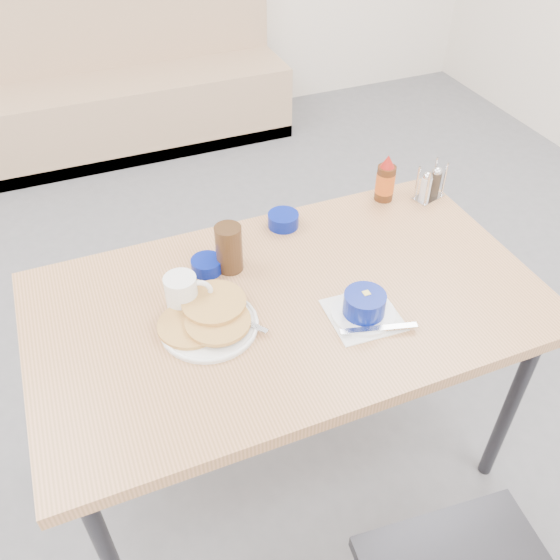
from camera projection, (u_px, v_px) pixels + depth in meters
name	position (u px, v px, depth m)	size (l,w,h in m)	color
ground	(316.00, 515.00, 1.95)	(6.00, 6.00, 0.00)	slate
booth_bench	(130.00, 88.00, 3.66)	(1.90, 0.56, 1.22)	tan
dining_table	(288.00, 315.00, 1.67)	(1.40, 0.80, 0.76)	tan
pancake_plate	(208.00, 320.00, 1.54)	(0.27, 0.26, 0.05)	white
coffee_mug	(183.00, 292.00, 1.57)	(0.13, 0.09, 0.10)	white
grits_setting	(364.00, 307.00, 1.56)	(0.20, 0.20, 0.08)	white
creamer_bowl	(207.00, 265.00, 1.70)	(0.09, 0.09, 0.04)	navy
butter_bowl	(283.00, 220.00, 1.87)	(0.10, 0.10, 0.04)	navy
amber_tumbler	(229.00, 248.00, 1.68)	(0.08, 0.08, 0.15)	#392312
condiment_caddy	(430.00, 186.00, 1.98)	(0.12, 0.09, 0.13)	silver
syrup_bottle	(385.00, 181.00, 1.95)	(0.06, 0.06, 0.16)	#47230F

